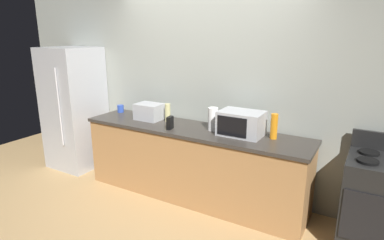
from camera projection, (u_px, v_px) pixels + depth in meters
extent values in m
plane|color=tan|center=(175.00, 210.00, 3.77)|extent=(8.00, 8.00, 0.00)
cube|color=#9EA399|center=(208.00, 86.00, 4.08)|extent=(6.40, 0.10, 2.70)
cube|color=#B27F4C|center=(192.00, 164.00, 3.99)|extent=(2.80, 0.60, 0.86)
cube|color=#38332D|center=(192.00, 130.00, 3.87)|extent=(2.84, 0.64, 0.04)
cube|color=#B7BABF|center=(75.00, 108.00, 4.86)|extent=(0.72, 0.70, 1.80)
cylinder|color=silver|center=(59.00, 108.00, 4.45)|extent=(0.02, 0.02, 1.10)
cube|color=black|center=(377.00, 205.00, 3.01)|extent=(0.60, 0.60, 0.90)
cube|color=black|center=(376.00, 222.00, 2.76)|extent=(0.55, 0.02, 0.48)
cylinder|color=black|center=(368.00, 161.00, 2.85)|extent=(0.18, 0.18, 0.02)
cylinder|color=black|center=(369.00, 153.00, 3.05)|extent=(0.18, 0.18, 0.02)
cube|color=#B7BABF|center=(241.00, 123.00, 3.57)|extent=(0.48, 0.34, 0.27)
cube|color=black|center=(232.00, 127.00, 3.45)|extent=(0.34, 0.01, 0.21)
cube|color=#B7BABF|center=(149.00, 112.00, 4.21)|extent=(0.34, 0.26, 0.21)
cylinder|color=white|center=(213.00, 119.00, 3.74)|extent=(0.12, 0.12, 0.27)
cube|color=black|center=(170.00, 123.00, 3.81)|extent=(0.07, 0.12, 0.15)
cylinder|color=orange|center=(274.00, 126.00, 3.45)|extent=(0.08, 0.08, 0.28)
cylinder|color=beige|center=(168.00, 113.00, 4.11)|extent=(0.07, 0.07, 0.23)
cylinder|color=#2D4CB2|center=(121.00, 109.00, 4.61)|extent=(0.09, 0.09, 0.10)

